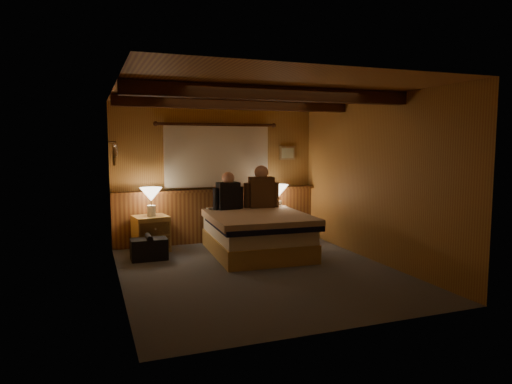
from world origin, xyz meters
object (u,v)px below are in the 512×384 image
nightstand_left (151,234)px  lamp_left (151,196)px  person_right (261,190)px  bed (257,233)px  nightstand_right (280,226)px  person_left (228,194)px  lamp_right (278,193)px  duffel_bag (149,249)px

nightstand_left → lamp_left: (0.01, -0.02, 0.61)m
nightstand_left → person_right: size_ratio=0.79×
bed → nightstand_right: size_ratio=3.70×
person_right → person_left: bearing=-168.8°
bed → lamp_left: lamp_left is taller
nightstand_left → person_right: bearing=-13.5°
nightstand_right → person_right: size_ratio=0.71×
person_left → person_right: 0.60m
nightstand_left → person_left: bearing=-16.7°
lamp_left → bed: bearing=-25.4°
nightstand_left → lamp_right: (2.25, 0.08, 0.57)m
nightstand_right → lamp_left: 2.35m
nightstand_right → bed: bearing=-139.2°
bed → nightstand_left: 1.71m
lamp_left → person_right: size_ratio=0.62×
bed → duffel_bag: bearing=175.8°
person_right → duffel_bag: bearing=-159.4°
nightstand_left → nightstand_right: 2.27m
bed → lamp_right: 1.22m
nightstand_right → person_left: 1.22m
nightstand_right → person_right: (-0.42, -0.19, 0.67)m
bed → nightstand_right: 1.10m
nightstand_left → lamp_left: size_ratio=1.29×
nightstand_left → person_right: (1.85, -0.13, 0.65)m
bed → lamp_right: (0.72, 0.83, 0.52)m
bed → person_left: bearing=118.7°
lamp_left → lamp_right: 2.24m
nightstand_left → lamp_right: lamp_right is taller
nightstand_left → duffel_bag: bearing=-110.1°
lamp_right → person_left: size_ratio=0.73×
bed → nightstand_left: bed is taller
nightstand_left → person_left: size_ratio=0.91×
nightstand_right → lamp_right: (-0.02, 0.02, 0.59)m
bed → person_left: person_left is taller
nightstand_left → bed: bearing=-35.3°
lamp_right → person_right: person_right is taller
nightstand_left → nightstand_right: size_ratio=1.12×
nightstand_left → nightstand_right: (2.27, 0.06, -0.02)m
nightstand_left → person_right: person_right is taller
lamp_right → person_right: 0.46m
person_left → nightstand_right: bearing=7.8°
duffel_bag → person_left: bearing=15.8°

